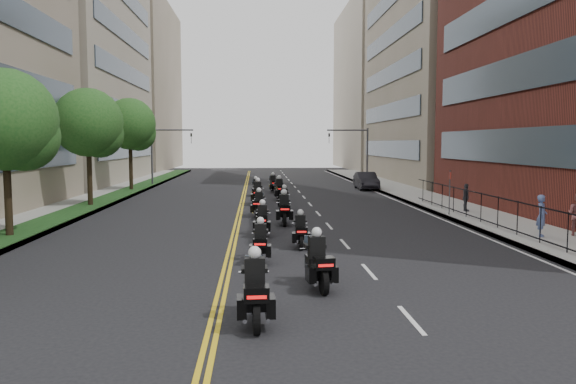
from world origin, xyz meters
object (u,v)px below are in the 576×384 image
motorcycle_7 (284,200)px  pedestrian_c (466,197)px  motorcycle_5 (284,211)px  motorcycle_6 (259,205)px  motorcycle_3 (301,232)px  motorcycle_9 (279,190)px  motorcycle_0 (255,293)px  motorcycle_4 (262,221)px  motorcycle_10 (256,188)px  motorcycle_2 (260,244)px  motorcycle_11 (273,184)px  motorcycle_1 (318,264)px  motorcycle_8 (258,194)px  parked_sedan (366,181)px  pedestrian_a (542,216)px

motorcycle_7 → pedestrian_c: pedestrian_c is taller
motorcycle_5 → motorcycle_6: size_ratio=1.11×
motorcycle_3 → motorcycle_9: 18.49m
motorcycle_5 → motorcycle_9: 12.19m
motorcycle_0 → motorcycle_4: motorcycle_0 is taller
motorcycle_9 → motorcycle_0: bearing=-98.8°
motorcycle_10 → motorcycle_2: bearing=-96.3°
motorcycle_4 → motorcycle_11: 22.08m
motorcycle_0 → motorcycle_5: motorcycle_5 is taller
motorcycle_2 → motorcycle_6: 12.27m
motorcycle_6 → motorcycle_10: motorcycle_6 is taller
motorcycle_0 → motorcycle_11: motorcycle_0 is taller
motorcycle_9 → motorcycle_11: motorcycle_9 is taller
motorcycle_0 → pedestrian_c: size_ratio=1.49×
motorcycle_2 → motorcycle_4: bearing=90.2°
motorcycle_1 → motorcycle_11: motorcycle_1 is taller
motorcycle_2 → motorcycle_8: (-0.04, 18.16, 0.10)m
motorcycle_11 → motorcycle_9: bearing=-93.7°
motorcycle_4 → pedestrian_c: size_ratio=1.36×
motorcycle_1 → motorcycle_7: size_ratio=1.10×
motorcycle_4 → motorcycle_5: 3.60m
motorcycle_5 → pedestrian_c: (10.93, 3.73, 0.25)m
motorcycle_11 → motorcycle_6: bearing=-100.8°
motorcycle_3 → motorcycle_8: size_ratio=0.83×
motorcycle_3 → parked_sedan: parked_sedan is taller
motorcycle_3 → motorcycle_8: (-1.67, 15.46, 0.12)m
motorcycle_10 → motorcycle_11: (1.45, 3.15, 0.05)m
motorcycle_11 → pedestrian_a: bearing=-71.5°
motorcycle_9 → motorcycle_7: bearing=-94.9°
motorcycle_1 → pedestrian_a: 12.93m
parked_sedan → motorcycle_10: bearing=-149.7°
motorcycle_2 → motorcycle_10: bearing=91.9°
motorcycle_0 → parked_sedan: 38.20m
motorcycle_10 → parked_sedan: 11.39m
motorcycle_8 → motorcycle_9: size_ratio=1.01×
motorcycle_4 → motorcycle_10: size_ratio=1.06×
motorcycle_8 → motorcycle_11: bearing=84.2°
motorcycle_9 → pedestrian_c: bearing=-43.6°
motorcycle_6 → motorcycle_10: size_ratio=1.05×
motorcycle_2 → motorcycle_9: motorcycle_9 is taller
motorcycle_3 → motorcycle_2: bearing=-119.5°
motorcycle_0 → pedestrian_a: 16.24m
motorcycle_8 → pedestrian_a: 18.84m
motorcycle_5 → motorcycle_2: bearing=-97.3°
motorcycle_6 → motorcycle_11: (1.30, 15.37, 0.02)m
motorcycle_0 → motorcycle_1: 3.56m
motorcycle_11 → parked_sedan: size_ratio=0.48×
motorcycle_7 → motorcycle_10: size_ratio=1.04×
motorcycle_2 → motorcycle_11: bearing=88.9°
motorcycle_11 → pedestrian_c: pedestrian_c is taller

